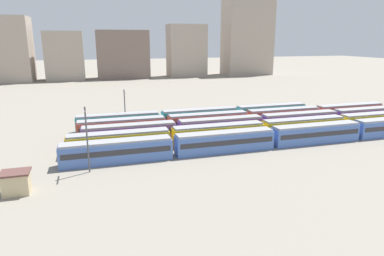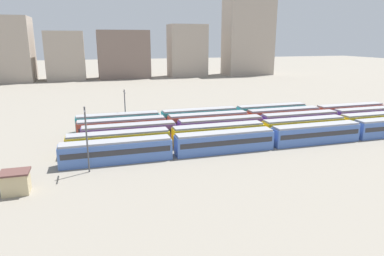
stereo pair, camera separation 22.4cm
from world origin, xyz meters
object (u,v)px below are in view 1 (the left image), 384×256
at_px(train_track_2, 335,118).
at_px(catenary_pole_1, 125,106).
at_px(catenary_pole_0, 87,137).
at_px(train_track_1, 263,130).
at_px(train_track_0, 272,137).
at_px(train_track_3, 247,119).
at_px(signal_hut, 16,182).
at_px(train_track_4, 200,116).

height_order(train_track_2, catenary_pole_1, catenary_pole_1).
bearing_deg(catenary_pole_0, train_track_2, 13.86).
bearing_deg(train_track_1, catenary_pole_0, -166.02).
bearing_deg(train_track_0, train_track_3, 81.49).
xyz_separation_m(train_track_1, signal_hut, (-42.69, -13.43, -0.35)).
bearing_deg(catenary_pole_1, signal_hut, -118.48).
bearing_deg(train_track_4, train_track_3, -28.01).
height_order(train_track_1, train_track_3, same).
xyz_separation_m(train_track_1, catenary_pole_1, (-25.24, 18.74, 2.90)).
height_order(train_track_3, catenary_pole_1, catenary_pole_1).
xyz_separation_m(catenary_pole_0, catenary_pole_1, (8.33, 27.09, -0.79)).
bearing_deg(train_track_4, catenary_pole_1, 169.53).
height_order(train_track_3, signal_hut, train_track_3).
relative_size(train_track_0, train_track_3, 1.00).
bearing_deg(catenary_pole_0, train_track_3, 28.12).
height_order(train_track_2, catenary_pole_0, catenary_pole_0).
xyz_separation_m(train_track_2, train_track_4, (-29.61, 10.40, -0.00)).
distance_m(train_track_1, catenary_pole_0, 34.79).
distance_m(train_track_1, train_track_4, 17.64).
height_order(train_track_3, train_track_4, same).
bearing_deg(train_track_0, train_track_2, 25.13).
bearing_deg(train_track_2, train_track_3, 165.31).
bearing_deg(signal_hut, train_track_2, 16.22).
height_order(train_track_0, train_track_2, same).
relative_size(catenary_pole_0, signal_hut, 2.81).
relative_size(train_track_2, train_track_4, 2.02).
distance_m(train_track_3, train_track_4, 11.07).
bearing_deg(train_track_3, train_track_2, -14.69).
height_order(train_track_0, signal_hut, train_track_0).
distance_m(train_track_2, signal_hut, 66.71).
bearing_deg(train_track_2, catenary_pole_0, -166.14).
xyz_separation_m(train_track_0, catenary_pole_1, (-24.44, 23.94, 2.90)).
relative_size(train_track_0, train_track_4, 1.34).
bearing_deg(train_track_0, signal_hut, -168.88).
relative_size(train_track_1, catenary_pole_0, 7.39).
height_order(train_track_1, signal_hut, train_track_1).
bearing_deg(train_track_3, train_track_4, 151.99).
height_order(train_track_4, signal_hut, train_track_4).
distance_m(catenary_pole_0, catenary_pole_1, 28.36).
relative_size(train_track_1, train_track_4, 1.34).
distance_m(train_track_0, train_track_2, 24.49).
xyz_separation_m(train_track_4, signal_hut, (-34.45, -29.03, -0.35)).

